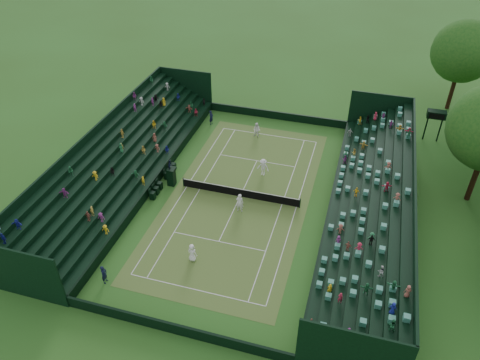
# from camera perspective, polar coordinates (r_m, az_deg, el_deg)

# --- Properties ---
(ground) EXTENTS (160.00, 160.00, 0.00)m
(ground) POSITION_cam_1_polar(r_m,az_deg,el_deg) (44.83, 0.00, -2.05)
(ground) COLOR #2D5A1C
(ground) RESTS_ON ground
(court_surface) EXTENTS (12.97, 26.77, 0.01)m
(court_surface) POSITION_cam_1_polar(r_m,az_deg,el_deg) (44.82, 0.00, -2.05)
(court_surface) COLOR #317727
(court_surface) RESTS_ON ground
(perimeter_wall_north) EXTENTS (17.17, 0.20, 1.00)m
(perimeter_wall_north) POSITION_cam_1_polar(r_m,az_deg,el_deg) (57.46, 4.52, 7.87)
(perimeter_wall_north) COLOR black
(perimeter_wall_north) RESTS_ON ground
(perimeter_wall_south) EXTENTS (17.17, 0.20, 1.00)m
(perimeter_wall_south) POSITION_cam_1_polar(r_m,az_deg,el_deg) (34.15, -7.92, -17.51)
(perimeter_wall_south) COLOR black
(perimeter_wall_south) RESTS_ON ground
(perimeter_wall_east) EXTENTS (0.20, 31.77, 1.00)m
(perimeter_wall_east) POSITION_cam_1_polar(r_m,az_deg,el_deg) (43.42, 10.82, -3.47)
(perimeter_wall_east) COLOR black
(perimeter_wall_east) RESTS_ON ground
(perimeter_wall_west) EXTENTS (0.20, 31.77, 1.00)m
(perimeter_wall_west) POSITION_cam_1_polar(r_m,az_deg,el_deg) (47.13, -9.94, 0.27)
(perimeter_wall_west) COLOR black
(perimeter_wall_west) RESTS_ON ground
(north_grandstand) EXTENTS (6.60, 32.00, 4.90)m
(north_grandstand) POSITION_cam_1_polar(r_m,az_deg,el_deg) (42.84, 16.50, -3.33)
(north_grandstand) COLOR black
(north_grandstand) RESTS_ON ground
(south_grandstand) EXTENTS (6.60, 32.00, 4.90)m
(south_grandstand) POSITION_cam_1_polar(r_m,az_deg,el_deg) (48.33, -14.57, 2.09)
(south_grandstand) COLOR black
(south_grandstand) RESTS_ON ground
(tennis_net) EXTENTS (11.67, 0.10, 1.06)m
(tennis_net) POSITION_cam_1_polar(r_m,az_deg,el_deg) (44.50, 0.00, -1.53)
(tennis_net) COLOR black
(tennis_net) RESTS_ON ground
(scoreboard_tower) EXTENTS (2.00, 1.00, 3.70)m
(scoreboard_tower) POSITION_cam_1_polar(r_m,az_deg,el_deg) (56.03, 22.81, 7.25)
(scoreboard_tower) COLOR black
(scoreboard_tower) RESTS_ON ground
(umpire_chair) EXTENTS (0.92, 0.92, 2.88)m
(umpire_chair) POSITION_cam_1_polar(r_m,az_deg,el_deg) (46.15, -8.42, 0.69)
(umpire_chair) COLOR black
(umpire_chair) RESTS_ON ground
(courtside_chairs) EXTENTS (0.51, 5.48, 1.11)m
(courtside_chairs) POSITION_cam_1_polar(r_m,az_deg,el_deg) (46.86, -9.35, -0.02)
(courtside_chairs) COLOR black
(courtside_chairs) RESTS_ON ground
(player_near_west) EXTENTS (0.91, 0.69, 1.68)m
(player_near_west) POSITION_cam_1_polar(r_m,az_deg,el_deg) (38.29, -5.86, -8.80)
(player_near_west) COLOR white
(player_near_west) RESTS_ON ground
(player_near_east) EXTENTS (0.73, 0.49, 1.96)m
(player_near_east) POSITION_cam_1_polar(r_m,az_deg,el_deg) (42.59, -0.03, -2.77)
(player_near_east) COLOR white
(player_near_east) RESTS_ON ground
(player_far_west) EXTENTS (0.97, 0.83, 1.76)m
(player_far_west) POSITION_cam_1_polar(r_m,az_deg,el_deg) (53.50, 2.06, 6.10)
(player_far_west) COLOR white
(player_far_west) RESTS_ON ground
(player_far_east) EXTENTS (1.26, 0.80, 1.87)m
(player_far_east) POSITION_cam_1_polar(r_m,az_deg,el_deg) (47.21, 2.83, 1.57)
(player_far_east) COLOR white
(player_far_east) RESTS_ON ground
(line_judge_north) EXTENTS (0.56, 0.71, 1.73)m
(line_judge_north) POSITION_cam_1_polar(r_m,az_deg,el_deg) (56.16, -3.53, 7.61)
(line_judge_north) COLOR black
(line_judge_north) RESTS_ON ground
(line_judge_south) EXTENTS (0.44, 0.63, 1.66)m
(line_judge_south) POSITION_cam_1_polar(r_m,az_deg,el_deg) (37.98, -16.24, -10.98)
(line_judge_south) COLOR black
(line_judge_south) RESTS_ON ground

